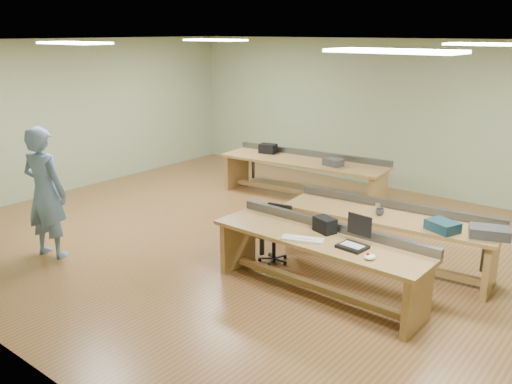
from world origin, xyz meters
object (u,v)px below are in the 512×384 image
at_px(camera_bag, 325,225).
at_px(parts_bin_grey, 489,232).
at_px(workbench_mid, 388,228).
at_px(laptop_base, 352,247).
at_px(person, 45,193).
at_px(parts_bin_teal, 442,226).
at_px(workbench_back, 303,169).
at_px(task_chair, 275,241).
at_px(mug, 380,212).
at_px(drinks_can, 378,207).
at_px(workbench_front, 319,252).

xyz_separation_m(camera_bag, parts_bin_grey, (1.64, 1.10, -0.03)).
bearing_deg(workbench_mid, laptop_base, -87.81).
relative_size(workbench_mid, person, 1.56).
bearing_deg(parts_bin_teal, workbench_back, 148.91).
relative_size(workbench_mid, workbench_back, 0.88).
height_order(task_chair, parts_bin_grey, parts_bin_grey).
bearing_deg(parts_bin_grey, parts_bin_teal, -163.98).
distance_m(workbench_back, parts_bin_grey, 4.49).
height_order(laptop_base, parts_bin_teal, parts_bin_teal).
xyz_separation_m(person, mug, (3.87, 2.61, -0.15)).
xyz_separation_m(workbench_back, mug, (2.63, -2.05, 0.23)).
bearing_deg(camera_bag, drinks_can, 100.57).
height_order(person, laptop_base, person).
bearing_deg(laptop_base, workbench_back, 136.49).
height_order(camera_bag, parts_bin_teal, camera_bag).
height_order(camera_bag, mug, camera_bag).
relative_size(workbench_front, person, 1.47).
bearing_deg(laptop_base, task_chair, 165.80).
height_order(workbench_front, parts_bin_grey, parts_bin_grey).
relative_size(task_chair, mug, 6.91).
height_order(laptop_base, parts_bin_grey, parts_bin_grey).
bearing_deg(task_chair, parts_bin_grey, 5.94).
bearing_deg(workbench_back, workbench_front, -59.13).
bearing_deg(workbench_front, camera_bag, 104.83).
xyz_separation_m(workbench_mid, task_chair, (-1.31, -0.82, -0.26)).
bearing_deg(camera_bag, person, -138.25).
bearing_deg(drinks_can, camera_bag, -97.34).
height_order(workbench_back, person, person).
relative_size(workbench_back, laptop_base, 10.57).
distance_m(workbench_back, person, 4.85).
distance_m(workbench_back, drinks_can, 3.20).
relative_size(task_chair, drinks_can, 6.97).
distance_m(camera_bag, parts_bin_grey, 1.98).
distance_m(laptop_base, parts_bin_teal, 1.34).
distance_m(workbench_back, task_chair, 3.14).
height_order(workbench_back, parts_bin_teal, parts_bin_teal).
relative_size(person, task_chair, 2.37).
xyz_separation_m(parts_bin_teal, parts_bin_grey, (0.52, 0.15, -0.00)).
bearing_deg(person, camera_bag, -170.53).
xyz_separation_m(laptop_base, parts_bin_teal, (0.60, 1.20, 0.05)).
bearing_deg(drinks_can, person, -144.02).
bearing_deg(person, workbench_back, -119.21).
height_order(parts_bin_teal, mug, parts_bin_teal).
height_order(workbench_front, drinks_can, drinks_can).
xyz_separation_m(workbench_front, parts_bin_teal, (1.08, 1.12, 0.26)).
bearing_deg(task_chair, mug, 19.58).
bearing_deg(parts_bin_grey, task_chair, -162.58).
distance_m(mug, drinks_can, 0.16).
bearing_deg(laptop_base, mug, 107.86).
distance_m(parts_bin_teal, mug, 0.88).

